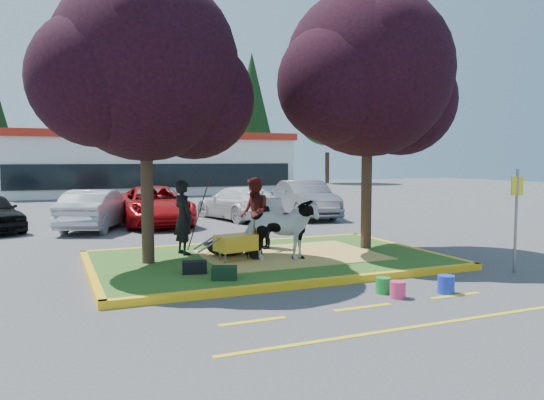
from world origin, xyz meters
name	(u,v)px	position (x,y,z in m)	size (l,w,h in m)	color
ground	(268,263)	(0.00, 0.00, 0.00)	(90.00, 90.00, 0.00)	#424244
median_island	(268,260)	(0.00, 0.00, 0.07)	(8.00, 5.00, 0.15)	#285A1C
curb_near	(318,283)	(0.00, -2.58, 0.07)	(8.30, 0.16, 0.15)	yellow
curb_far	(234,244)	(0.00, 2.58, 0.07)	(8.30, 0.16, 0.15)	yellow
curb_left	(91,274)	(-4.08, 0.00, 0.07)	(0.16, 5.30, 0.15)	yellow
curb_right	(407,249)	(4.08, 0.00, 0.07)	(0.16, 5.30, 0.15)	yellow
straw_bedding	(291,255)	(0.60, 0.00, 0.15)	(4.20, 3.00, 0.01)	#D8BF59
tree_purple_left	(146,76)	(-2.78, 0.38, 4.36)	(5.06, 4.20, 6.51)	black
tree_purple_right	(369,80)	(2.92, 0.18, 4.56)	(5.30, 4.40, 6.82)	black
fire_lane_stripe_a	(253,321)	(-2.00, -4.20, 0.00)	(1.10, 0.12, 0.01)	yellow
fire_lane_stripe_b	(363,307)	(0.00, -4.20, 0.00)	(1.10, 0.12, 0.01)	yellow
fire_lane_stripe_c	(456,295)	(2.00, -4.20, 0.00)	(1.10, 0.12, 0.01)	yellow
fire_lane_long	(407,328)	(0.00, -5.40, 0.00)	(6.00, 0.10, 0.01)	yellow
retail_building	(148,163)	(2.00, 27.98, 2.25)	(20.40, 8.40, 4.40)	silver
treeline	(120,101)	(1.23, 37.61, 7.73)	(46.58, 7.80, 14.63)	black
cow	(281,230)	(0.06, -0.60, 0.88)	(0.79, 1.73, 1.46)	white
calf	(229,246)	(-0.83, 0.53, 0.39)	(1.10, 0.62, 0.48)	black
handler	(183,217)	(-1.80, 1.16, 1.07)	(0.67, 0.44, 1.84)	black
visitor_a	(254,213)	(0.13, 1.27, 1.10)	(0.92, 0.72, 1.89)	#4C1615
visitor_b	(266,227)	(0.38, 1.04, 0.72)	(0.67, 0.28, 1.14)	black
wheelbarrow	(236,243)	(-0.90, -0.25, 0.58)	(1.64, 0.74, 0.62)	black
gear_bag_dark	(194,267)	(-2.12, -1.13, 0.28)	(0.50, 0.27, 0.25)	black
gear_bag_green	(224,273)	(-1.72, -1.90, 0.28)	(0.49, 0.30, 0.26)	black
sign_post	(516,210)	(4.60, -3.14, 1.40)	(0.32, 0.06, 2.29)	slate
bucket_green	(383,285)	(0.87, -3.53, 0.15)	(0.28, 0.28, 0.30)	#17962E
bucket_pink	(398,290)	(0.92, -3.92, 0.15)	(0.28, 0.28, 0.30)	#EB3470
bucket_blue	(446,284)	(1.95, -3.99, 0.17)	(0.32, 0.32, 0.34)	#1932CD
car_silver	(96,209)	(-3.30, 8.09, 0.72)	(1.51, 4.34, 1.43)	#AFB2B8
car_red	(154,205)	(-1.14, 8.71, 0.74)	(2.44, 5.30, 1.47)	#AB0E11
car_white	(238,203)	(2.40, 9.08, 0.69)	(1.93, 4.75, 1.38)	white
car_grey	(305,199)	(5.35, 8.72, 0.79)	(1.67, 4.80, 1.58)	slate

